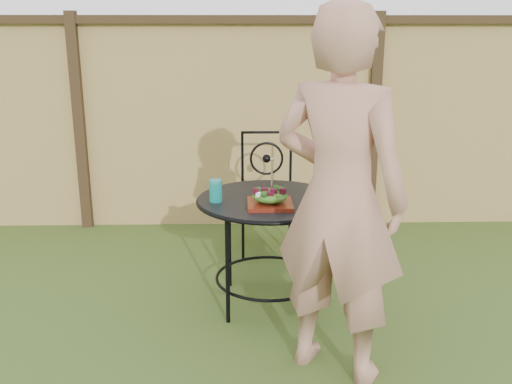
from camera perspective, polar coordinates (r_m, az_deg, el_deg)
The scene contains 9 objects.
ground at distance 3.36m, azimuth -3.50°, elevation -15.48°, with size 60.00×60.00×0.00m, color #284014.
fence at distance 5.12m, azimuth -2.85°, elevation 6.95°, with size 8.00×0.12×1.90m.
patio_table at distance 3.64m, azimuth 1.30°, elevation -2.70°, with size 0.92×0.92×0.72m.
patio_chair at distance 4.62m, azimuth 1.13°, elevation 0.32°, with size 0.46×0.46×0.95m.
diner at distance 2.84m, azimuth 8.31°, elevation -0.67°, with size 0.69×0.45×1.90m, color tan.
salad_plate at distance 3.44m, azimuth 1.40°, elevation -1.21°, with size 0.27×0.27×0.02m, color #47110A.
salad at distance 3.42m, azimuth 1.40°, elevation -0.38°, with size 0.21×0.21×0.08m, color #235614.
fork at distance 3.39m, azimuth 1.59°, elevation 1.73°, with size 0.01×0.01×0.18m, color silver.
drinking_glass at distance 3.52m, azimuth -4.06°, elevation 0.14°, with size 0.08×0.08×0.14m, color #0C918A.
Camera 1 is at (0.13, -2.86, 1.75)m, focal length 40.00 mm.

